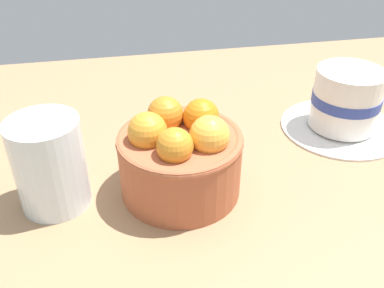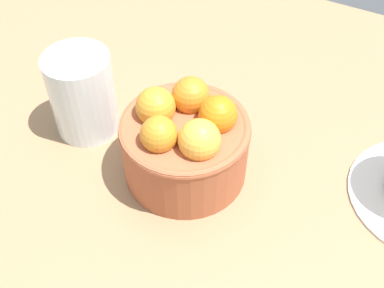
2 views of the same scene
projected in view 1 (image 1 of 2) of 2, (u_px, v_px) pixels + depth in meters
The scene contains 4 objects.
ground_plane at pixel (181, 202), 49.18cm from camera, with size 151.36×83.26×3.91cm, color #997551.
terracotta_bowl at pixel (180, 155), 45.54cm from camera, with size 13.42×13.42×10.11cm.
coffee_cup at pixel (345, 103), 57.08cm from camera, with size 16.24×16.24×8.65cm.
water_glass at pixel (50, 164), 43.63cm from camera, with size 7.39×7.39×10.02cm, color silver.
Camera 1 is at (-6.02, -36.93, 30.69)cm, focal length 39.72 mm.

